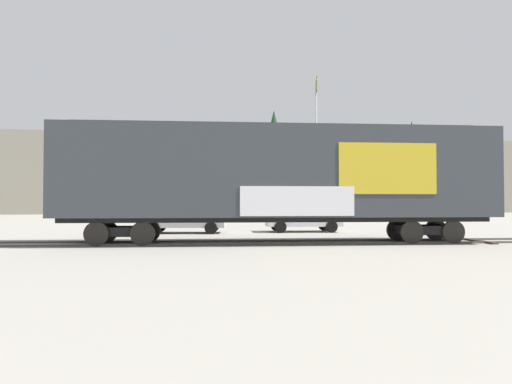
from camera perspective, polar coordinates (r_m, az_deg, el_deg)
The scene contains 7 objects.
ground_plane at distance 18.04m, azimuth 5.90°, elevation -6.53°, with size 260.00×260.00×0.00m, color gray.
track at distance 17.94m, azimuth 5.50°, elevation -6.43°, with size 59.94×6.23×0.08m.
freight_car at distance 17.78m, azimuth 2.88°, elevation 2.25°, with size 17.27×4.28×4.82m.
flagpole at distance 29.69m, azimuth 7.78°, elevation 7.78°, with size 0.50×1.54×9.93m.
hillside at distance 83.53m, azimuth -5.83°, elevation 1.45°, with size 121.71×42.27×16.00m.
parked_car_silver at distance 23.79m, azimuth -9.28°, elevation -3.19°, with size 4.50×2.39×1.70m.
parked_car_white at distance 24.64m, azimuth 5.97°, elevation -3.26°, with size 4.19×2.18×1.64m.
Camera 1 is at (-4.63, -17.36, 1.65)m, focal length 31.02 mm.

